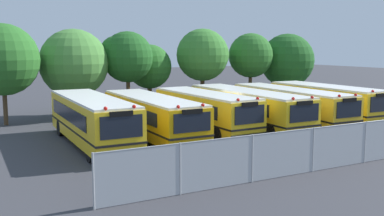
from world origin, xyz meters
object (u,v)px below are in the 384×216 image
at_px(tree_6, 286,61).
at_px(school_bus_2, 205,111).
at_px(school_bus_4, 290,105).
at_px(tree_3, 150,67).
at_px(school_bus_3, 247,107).
at_px(tree_0, 2,59).
at_px(school_bus_0, 92,119).
at_px(tree_1, 72,63).
at_px(tree_4, 204,55).
at_px(school_bus_1, 152,115).
at_px(school_bus_5, 326,101).
at_px(tree_2, 125,56).
at_px(tree_5, 250,56).

bearing_deg(tree_6, school_bus_2, -146.17).
xyz_separation_m(school_bus_4, tree_3, (-5.68, 11.38, 2.24)).
bearing_deg(school_bus_3, tree_0, -31.02).
bearing_deg(school_bus_3, school_bus_0, 2.00).
xyz_separation_m(tree_0, tree_1, (5.02, 1.30, -0.39)).
distance_m(tree_1, tree_4, 11.43).
bearing_deg(school_bus_2, tree_4, -121.29).
bearing_deg(school_bus_1, school_bus_3, -179.06).
bearing_deg(tree_4, school_bus_1, -132.95).
distance_m(tree_4, tree_6, 8.95).
distance_m(school_bus_1, tree_1, 10.64).
distance_m(school_bus_5, tree_3, 14.67).
height_order(tree_2, tree_3, tree_2).
xyz_separation_m(school_bus_4, tree_0, (-17.46, 8.95, 3.12)).
distance_m(school_bus_1, tree_4, 13.98).
relative_size(school_bus_2, school_bus_5, 0.93).
distance_m(school_bus_0, tree_4, 16.67).
bearing_deg(tree_3, school_bus_3, -78.61).
relative_size(tree_3, tree_6, 0.84).
relative_size(school_bus_4, tree_1, 1.64).
bearing_deg(tree_5, school_bus_1, -144.89).
bearing_deg(tree_0, tree_5, 2.91).
bearing_deg(school_bus_1, tree_3, -112.05).
height_order(school_bus_3, tree_0, tree_0).
bearing_deg(school_bus_5, school_bus_4, 3.52).
xyz_separation_m(school_bus_4, tree_2, (-8.42, 9.79, 3.22)).
bearing_deg(tree_3, tree_0, -168.34).
distance_m(school_bus_1, tree_5, 17.36).
distance_m(school_bus_1, tree_3, 12.30).
bearing_deg(tree_2, tree_0, -174.69).
xyz_separation_m(school_bus_2, tree_3, (1.05, 11.30, 2.22)).
distance_m(school_bus_3, tree_3, 11.54).
distance_m(school_bus_0, school_bus_4, 13.90).
distance_m(school_bus_3, school_bus_5, 6.96).
bearing_deg(school_bus_1, school_bus_0, 2.78).
bearing_deg(tree_6, school_bus_4, -128.62).
xyz_separation_m(school_bus_2, tree_2, (-1.68, 9.71, 3.20)).
height_order(tree_4, tree_5, tree_4).
xyz_separation_m(school_bus_1, tree_5, (13.97, 9.82, 3.10)).
relative_size(tree_5, tree_6, 1.00).
relative_size(school_bus_3, tree_2, 1.73).
height_order(school_bus_1, tree_4, tree_4).
bearing_deg(school_bus_1, tree_4, -132.62).
distance_m(school_bus_3, tree_0, 16.77).
xyz_separation_m(school_bus_0, tree_5, (17.58, 9.98, 3.01)).
xyz_separation_m(school_bus_0, tree_6, (21.80, 9.85, 2.53)).
distance_m(tree_3, tree_4, 4.92).
xyz_separation_m(school_bus_0, tree_0, (-3.56, 8.90, 3.05)).
relative_size(tree_1, tree_3, 1.21).
height_order(school_bus_1, school_bus_5, school_bus_5).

